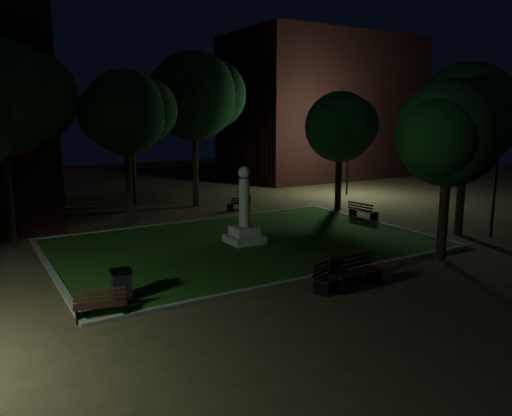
% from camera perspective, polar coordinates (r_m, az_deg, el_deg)
% --- Properties ---
extents(ground, '(80.00, 80.00, 0.00)m').
position_cam_1_polar(ground, '(19.33, 1.59, -5.46)').
color(ground, brown).
extents(lawn, '(15.00, 10.00, 0.08)m').
position_cam_1_polar(lawn, '(20.98, -1.34, -4.06)').
color(lawn, '#234C15').
rests_on(lawn, ground).
extents(lawn_kerb, '(15.40, 10.40, 0.12)m').
position_cam_1_polar(lawn_kerb, '(20.97, -1.34, -4.01)').
color(lawn_kerb, slate).
rests_on(lawn_kerb, ground).
extents(monument, '(1.40, 1.40, 3.20)m').
position_cam_1_polar(monument, '(20.76, -1.35, -1.61)').
color(monument, '#A6A19A').
rests_on(monument, lawn).
extents(building_far, '(16.00, 10.00, 12.00)m').
position_cam_1_polar(building_far, '(45.34, 7.47, 11.33)').
color(building_far, '#441A18').
rests_on(building_far, ground).
extents(tree_north_wl, '(4.92, 4.02, 7.49)m').
position_cam_1_polar(tree_north_wl, '(24.95, -14.49, 10.56)').
color(tree_north_wl, black).
rests_on(tree_north_wl, ground).
extents(tree_north_er, '(6.19, 5.05, 8.95)m').
position_cam_1_polar(tree_north_er, '(29.40, -6.91, 12.61)').
color(tree_north_er, black).
rests_on(tree_north_er, ground).
extents(tree_ne, '(4.86, 3.96, 6.67)m').
position_cam_1_polar(tree_ne, '(28.87, 9.74, 9.12)').
color(tree_ne, black).
rests_on(tree_ne, ground).
extents(tree_east, '(5.58, 4.56, 7.61)m').
position_cam_1_polar(tree_east, '(23.93, 23.13, 9.71)').
color(tree_east, black).
rests_on(tree_east, ground).
extents(tree_se, '(4.78, 3.90, 6.65)m').
position_cam_1_polar(tree_se, '(19.61, 21.40, 7.98)').
color(tree_se, black).
rests_on(tree_se, ground).
extents(tree_nw, '(5.91, 4.82, 8.43)m').
position_cam_1_polar(tree_nw, '(23.15, -27.00, 11.12)').
color(tree_nw, black).
rests_on(tree_nw, ground).
extents(tree_far_north, '(4.94, 4.03, 7.26)m').
position_cam_1_polar(tree_far_north, '(30.20, -13.94, 10.09)').
color(tree_far_north, black).
rests_on(tree_far_north, ground).
extents(lamppost_se, '(1.18, 0.28, 4.44)m').
position_cam_1_polar(lamppost_se, '(24.05, 25.80, 4.20)').
color(lamppost_se, black).
rests_on(lamppost_se, ground).
extents(lamppost_ne, '(1.18, 0.28, 4.58)m').
position_cam_1_polar(lamppost_ne, '(34.15, 10.49, 6.79)').
color(lamppost_ne, black).
rests_on(lamppost_ne, ground).
extents(bench_near_left, '(1.69, 1.03, 0.88)m').
position_cam_1_polar(bench_near_left, '(15.83, 8.69, -7.68)').
color(bench_near_left, black).
rests_on(bench_near_left, ground).
extents(bench_near_right, '(1.82, 0.71, 0.99)m').
position_cam_1_polar(bench_near_right, '(16.10, 11.25, -7.26)').
color(bench_near_right, black).
rests_on(bench_near_right, ground).
extents(bench_west_near, '(1.44, 0.76, 0.75)m').
position_cam_1_polar(bench_west_near, '(14.16, -17.37, -10.55)').
color(bench_west_near, black).
rests_on(bench_west_near, ground).
extents(bench_right_side, '(0.75, 1.68, 0.89)m').
position_cam_1_polar(bench_right_side, '(26.45, 12.09, -0.38)').
color(bench_right_side, black).
rests_on(bench_right_side, ground).
extents(bench_far_side, '(1.50, 0.75, 0.78)m').
position_cam_1_polar(bench_far_side, '(28.40, -1.92, 0.49)').
color(bench_far_side, black).
rests_on(bench_far_side, ground).
extents(trash_bin, '(0.64, 0.64, 0.99)m').
position_cam_1_polar(trash_bin, '(15.00, -15.12, -8.61)').
color(trash_bin, black).
rests_on(trash_bin, ground).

